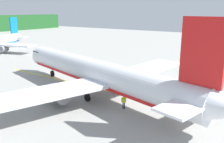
{
  "coord_description": "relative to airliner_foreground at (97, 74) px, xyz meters",
  "views": [
    {
      "loc": [
        -18.44,
        1.91,
        12.39
      ],
      "look_at": [
        9.0,
        21.1,
        3.77
      ],
      "focal_mm": 37.92,
      "sensor_mm": 36.0,
      "label": 1
    }
  ],
  "objects": [
    {
      "name": "airliner_foreground",
      "position": [
        0.0,
        0.0,
        0.0
      ],
      "size": [
        34.36,
        41.25,
        11.9
      ],
      "color": "silver",
      "rests_on": "ground"
    },
    {
      "name": "cargo_container_near",
      "position": [
        1.4,
        -12.82,
        -2.49
      ],
      "size": [
        2.33,
        2.33,
        1.91
      ],
      "color": "#333338",
      "rests_on": "ground"
    },
    {
      "name": "crew_marshaller",
      "position": [
        -6.62,
        4.07,
        -2.45
      ],
      "size": [
        0.62,
        0.29,
        1.61
      ],
      "color": "#191E33",
      "rests_on": "ground"
    },
    {
      "name": "crew_loader_left",
      "position": [
        -2.08,
        -5.94,
        -2.33
      ],
      "size": [
        0.46,
        0.51,
        1.78
      ],
      "color": "#191E33",
      "rests_on": "ground"
    },
    {
      "name": "apron_guide_line",
      "position": [
        2.49,
        -4.45,
        -3.39
      ],
      "size": [
        0.3,
        60.0,
        0.01
      ],
      "primitive_type": "cube",
      "color": "yellow",
      "rests_on": "ground"
    }
  ]
}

